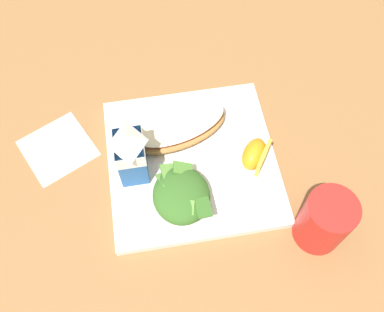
{
  "coord_description": "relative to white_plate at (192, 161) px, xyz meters",
  "views": [
    {
      "loc": [
        -0.34,
        0.06,
        0.65
      ],
      "look_at": [
        0.0,
        0.0,
        0.03
      ],
      "focal_mm": 39.9,
      "sensor_mm": 36.0,
      "label": 1
    }
  ],
  "objects": [
    {
      "name": "ground",
      "position": [
        0.0,
        0.0,
        -0.01
      ],
      "size": [
        3.0,
        3.0,
        0.0
      ],
      "primitive_type": "plane",
      "color": "olive"
    },
    {
      "name": "white_plate",
      "position": [
        0.0,
        0.0,
        0.0
      ],
      "size": [
        0.28,
        0.28,
        0.02
      ],
      "primitive_type": "cube",
      "color": "white",
      "rests_on": "ground"
    },
    {
      "name": "cheesy_pizza_bread",
      "position": [
        0.06,
        0.01,
        0.03
      ],
      "size": [
        0.12,
        0.19,
        0.04
      ],
      "color": "#B77F42",
      "rests_on": "white_plate"
    },
    {
      "name": "green_salad_pile",
      "position": [
        -0.07,
        0.03,
        0.03
      ],
      "size": [
        0.11,
        0.09,
        0.04
      ],
      "color": "#336023",
      "rests_on": "white_plate"
    },
    {
      "name": "milk_carton",
      "position": [
        -0.01,
        0.1,
        0.07
      ],
      "size": [
        0.06,
        0.05,
        0.11
      ],
      "color": "#23569E",
      "rests_on": "white_plate"
    },
    {
      "name": "orange_wedge_front",
      "position": [
        -0.02,
        -0.1,
        0.03
      ],
      "size": [
        0.07,
        0.06,
        0.04
      ],
      "color": "orange",
      "rests_on": "white_plate"
    },
    {
      "name": "paper_napkin",
      "position": [
        0.07,
        0.23,
        -0.01
      ],
      "size": [
        0.15,
        0.15,
        0.0
      ],
      "primitive_type": "cube",
      "rotation": [
        0.0,
        0.0,
        0.46
      ],
      "color": "white",
      "rests_on": "ground"
    },
    {
      "name": "drinking_red_cup",
      "position": [
        -0.15,
        -0.17,
        0.04
      ],
      "size": [
        0.07,
        0.07,
        0.1
      ],
      "primitive_type": "cylinder",
      "color": "red",
      "rests_on": "ground"
    }
  ]
}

